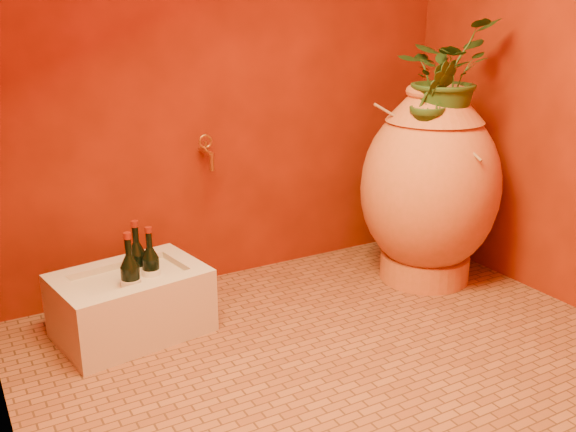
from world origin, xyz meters
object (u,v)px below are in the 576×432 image
stone_basin (131,304)px  wine_bottle_a (151,272)px  amphora (430,187)px  wine_bottle_b (138,268)px  wine_bottle_c (131,282)px  wall_tap (207,150)px

stone_basin → wine_bottle_a: (0.10, -0.00, 0.14)m
amphora → wine_bottle_a: (-1.44, 0.16, -0.23)m
wine_bottle_b → wine_bottle_c: bearing=-117.3°
wine_bottle_b → wine_bottle_c: wine_bottle_c is taller
wine_bottle_a → wine_bottle_b: 0.07m
wine_bottle_a → wine_bottle_b: (-0.04, 0.06, 0.01)m
wine_bottle_a → wine_bottle_c: bearing=-144.6°
amphora → wall_tap: (-1.02, 0.48, 0.21)m
wine_bottle_c → stone_basin: bearing=80.0°
amphora → stone_basin: (-1.54, 0.16, -0.37)m
amphora → wine_bottle_a: amphora is taller
wine_bottle_a → wine_bottle_c: (-0.11, -0.08, 0.01)m
stone_basin → wall_tap: wall_tap is taller
stone_basin → wine_bottle_c: size_ratio=1.99×
stone_basin → wine_bottle_b: (0.06, 0.06, 0.14)m
amphora → wall_tap: 1.15m
wall_tap → wine_bottle_a: bearing=-142.2°
wine_bottle_a → wall_tap: wall_tap is taller
stone_basin → wall_tap: 0.83m
amphora → wine_bottle_b: size_ratio=3.00×
amphora → wine_bottle_b: (-1.48, 0.22, -0.22)m
amphora → wine_bottle_c: 1.57m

